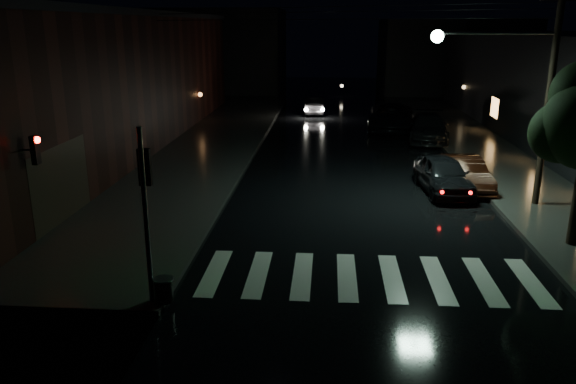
% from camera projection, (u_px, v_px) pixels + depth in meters
% --- Properties ---
extents(ground, '(120.00, 120.00, 0.00)m').
position_uv_depth(ground, '(256.00, 282.00, 14.73)').
color(ground, black).
rests_on(ground, ground).
extents(sidewalk_left, '(6.00, 44.00, 0.15)m').
position_uv_depth(sidewalk_left, '(193.00, 156.00, 28.44)').
color(sidewalk_left, '#282826').
rests_on(sidewalk_left, ground).
extents(sidewalk_right, '(4.00, 44.00, 0.15)m').
position_uv_depth(sidewalk_right, '(495.00, 161.00, 27.40)').
color(sidewalk_right, '#282826').
rests_on(sidewalk_right, ground).
extents(building_left, '(10.00, 36.00, 7.00)m').
position_uv_depth(building_left, '(69.00, 83.00, 29.86)').
color(building_left, black).
rests_on(building_left, ground).
extents(building_far_left, '(14.00, 10.00, 8.00)m').
position_uv_depth(building_far_left, '(214.00, 50.00, 57.29)').
color(building_far_left, black).
rests_on(building_far_left, ground).
extents(building_far_right, '(14.00, 10.00, 7.00)m').
position_uv_depth(building_far_right, '(452.00, 56.00, 55.76)').
color(building_far_right, black).
rests_on(building_far_right, ground).
extents(crosswalk, '(9.00, 3.00, 0.01)m').
position_uv_depth(crosswalk, '(369.00, 277.00, 15.00)').
color(crosswalk, beige).
rests_on(crosswalk, ground).
extents(signal_pole_corner, '(0.68, 0.61, 4.20)m').
position_uv_depth(signal_pole_corner, '(155.00, 246.00, 13.05)').
color(signal_pole_corner, slate).
rests_on(signal_pole_corner, ground).
extents(signal_red_facade, '(0.54, 0.28, 0.85)m').
position_uv_depth(signal_red_facade, '(35.00, 148.00, 16.23)').
color(signal_red_facade, slate).
rests_on(signal_red_facade, ground).
extents(utility_pole, '(4.92, 0.44, 8.00)m').
position_uv_depth(utility_pole, '(531.00, 81.00, 19.49)').
color(utility_pole, black).
rests_on(utility_pole, ground).
extents(parked_car_a, '(2.09, 4.40, 1.45)m').
position_uv_depth(parked_car_a, '(443.00, 175.00, 22.45)').
color(parked_car_a, black).
rests_on(parked_car_a, ground).
extents(parked_car_b, '(1.75, 4.12, 1.32)m').
position_uv_depth(parked_car_b, '(464.00, 173.00, 22.94)').
color(parked_car_b, black).
rests_on(parked_car_b, ground).
extents(parked_car_c, '(2.81, 5.51, 1.53)m').
position_uv_depth(parked_car_c, '(428.00, 128.00, 32.49)').
color(parked_car_c, black).
rests_on(parked_car_c, ground).
extents(parked_car_d, '(3.45, 6.22, 1.65)m').
position_uv_depth(parked_car_d, '(391.00, 117.00, 35.91)').
color(parked_car_d, black).
rests_on(parked_car_d, ground).
extents(oncoming_car, '(1.45, 3.95, 1.29)m').
position_uv_depth(oncoming_car, '(315.00, 105.00, 42.32)').
color(oncoming_car, black).
rests_on(oncoming_car, ground).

